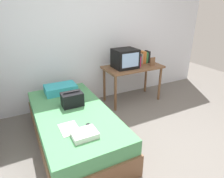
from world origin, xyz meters
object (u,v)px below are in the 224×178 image
object	(u,v)px
picture_frame	(152,62)
remote_dark	(90,127)
book_row	(143,57)
magazine	(69,129)
handbag	(72,99)
water_bottle	(140,62)
pillow	(61,89)
folded_towel	(85,134)
desk	(133,71)
bed	(74,127)
tv	(125,58)

from	to	relation	value
picture_frame	remote_dark	distance (m)	2.12
book_row	magazine	distance (m)	2.37
picture_frame	handbag	distance (m)	1.86
picture_frame	handbag	bearing A→B (deg)	-165.46
water_bottle	pillow	distance (m)	1.58
water_bottle	folded_towel	world-z (taller)	water_bottle
book_row	folded_towel	size ratio (longest dim) A/B	0.94
desk	folded_towel	distance (m)	2.07
magazine	folded_towel	size ratio (longest dim) A/B	1.04
book_row	folded_towel	bearing A→B (deg)	-140.84
pillow	folded_towel	xyz separation A→B (m)	(-0.06, -1.32, -0.04)
bed	water_bottle	world-z (taller)	water_bottle
picture_frame	remote_dark	size ratio (longest dim) A/B	1.06
desk	book_row	xyz separation A→B (m)	(0.31, 0.11, 0.21)
tv	remote_dark	world-z (taller)	tv
water_bottle	pillow	bearing A→B (deg)	179.09
desk	pillow	distance (m)	1.47
desk	tv	xyz separation A→B (m)	(-0.19, -0.01, 0.27)
bed	magazine	xyz separation A→B (m)	(-0.16, -0.39, 0.26)
handbag	water_bottle	bearing A→B (deg)	18.75
desk	tv	bearing A→B (deg)	-176.64
desk	water_bottle	world-z (taller)	water_bottle
tv	magazine	world-z (taller)	tv
magazine	water_bottle	bearing A→B (deg)	31.86
book_row	folded_towel	distance (m)	2.40
tv	water_bottle	distance (m)	0.30
folded_towel	desk	bearing A→B (deg)	42.22
pillow	tv	bearing A→B (deg)	2.64
folded_towel	bed	bearing A→B (deg)	85.62
remote_dark	water_bottle	bearing A→B (deg)	37.83
picture_frame	remote_dark	xyz separation A→B (m)	(-1.78, -1.12, -0.31)
bed	book_row	world-z (taller)	book_row
handbag	bed	bearing A→B (deg)	-107.51
desk	tv	distance (m)	0.34
picture_frame	pillow	xyz separation A→B (m)	(-1.83, 0.08, -0.26)
magazine	folded_towel	xyz separation A→B (m)	(0.11, -0.22, 0.03)
pillow	remote_dark	xyz separation A→B (m)	(0.05, -1.19, -0.06)
book_row	magazine	bearing A→B (deg)	-146.76
bed	tv	distance (m)	1.65
magazine	folded_towel	world-z (taller)	folded_towel
picture_frame	water_bottle	bearing A→B (deg)	169.51
book_row	handbag	world-z (taller)	book_row
desk	magazine	world-z (taller)	desk
tv	pillow	bearing A→B (deg)	-177.36
book_row	magazine	size ratio (longest dim) A/B	0.91
remote_dark	bed	bearing A→B (deg)	97.86
handbag	picture_frame	bearing A→B (deg)	14.54
bed	book_row	bearing A→B (deg)	26.40
magazine	remote_dark	bearing A→B (deg)	-22.42
tv	remote_dark	distance (m)	1.80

